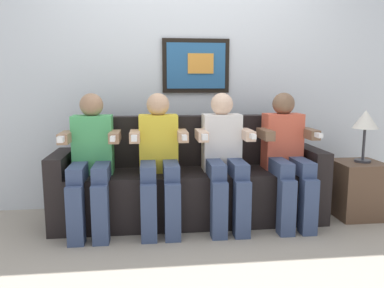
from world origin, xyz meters
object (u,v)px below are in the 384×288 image
object	(u,v)px
person_leftmost	(91,157)
person_left_center	(159,156)
table_lamp	(365,122)
person_right_center	(224,154)
person_rightmost	(287,153)
couch	(190,184)
side_table_right	(357,189)

from	to	relation	value
person_leftmost	person_left_center	xyz separation A→B (m)	(0.54, 0.00, 0.00)
person_leftmost	table_lamp	bearing A→B (deg)	1.35
person_leftmost	person_right_center	xyz separation A→B (m)	(1.08, 0.00, 0.00)
person_right_center	person_leftmost	bearing A→B (deg)	180.00
person_leftmost	table_lamp	size ratio (longest dim) A/B	2.41
person_rightmost	couch	bearing A→B (deg)	168.25
person_right_center	table_lamp	distance (m)	1.29
person_leftmost	couch	bearing A→B (deg)	11.79
person_left_center	table_lamp	distance (m)	1.82
person_leftmost	side_table_right	distance (m)	2.34
person_leftmost	side_table_right	bearing A→B (deg)	1.53
person_right_center	side_table_right	bearing A→B (deg)	2.86
person_left_center	person_right_center	xyz separation A→B (m)	(0.54, 0.00, 0.00)
person_right_center	table_lamp	xyz separation A→B (m)	(1.26, 0.06, 0.25)
couch	person_rightmost	xyz separation A→B (m)	(0.81, -0.17, 0.29)
person_left_center	person_rightmost	xyz separation A→B (m)	(1.08, 0.00, -0.00)
person_leftmost	person_rightmost	bearing A→B (deg)	0.02
person_leftmost	side_table_right	xyz separation A→B (m)	(2.31, 0.06, -0.36)
couch	person_right_center	xyz separation A→B (m)	(0.27, -0.17, 0.29)
person_left_center	side_table_right	bearing A→B (deg)	1.99
person_right_center	person_rightmost	world-z (taller)	same
person_left_center	side_table_right	xyz separation A→B (m)	(1.77, 0.06, -0.36)
table_lamp	person_right_center	bearing A→B (deg)	-177.49
person_left_center	couch	bearing A→B (deg)	32.05
person_right_center	side_table_right	world-z (taller)	person_right_center
person_rightmost	side_table_right	bearing A→B (deg)	5.04
person_rightmost	side_table_right	xyz separation A→B (m)	(0.69, 0.06, -0.36)
side_table_right	person_rightmost	bearing A→B (deg)	-174.96
couch	person_right_center	bearing A→B (deg)	-32.06
person_left_center	person_leftmost	bearing A→B (deg)	180.00
person_leftmost	person_rightmost	xyz separation A→B (m)	(1.62, 0.00, -0.00)
couch	side_table_right	xyz separation A→B (m)	(1.50, -0.11, -0.06)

